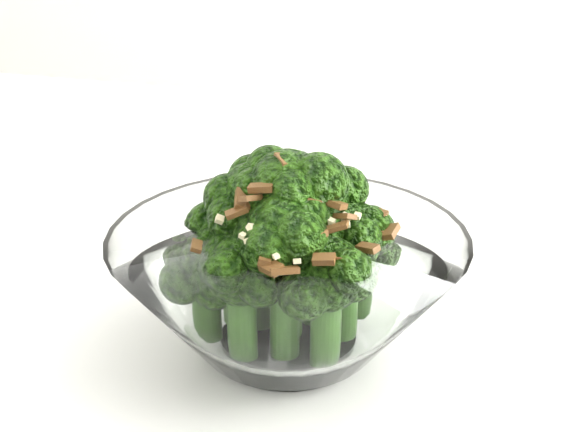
{
  "coord_description": "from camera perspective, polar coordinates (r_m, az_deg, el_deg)",
  "views": [
    {
      "loc": [
        0.07,
        -0.4,
        0.99
      ],
      "look_at": [
        0.04,
        -0.03,
        0.83
      ],
      "focal_mm": 50.0,
      "sensor_mm": 36.0,
      "label": 1
    }
  ],
  "objects": [
    {
      "name": "table",
      "position": [
        0.59,
        -0.75,
        -8.55
      ],
      "size": [
        1.34,
        1.04,
        0.75
      ],
      "color": "white",
      "rests_on": "ground"
    },
    {
      "name": "broccoli_dish",
      "position": [
        0.42,
        -0.03,
        -4.36
      ],
      "size": [
        0.19,
        0.19,
        0.12
      ],
      "color": "white",
      "rests_on": "table"
    }
  ]
}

